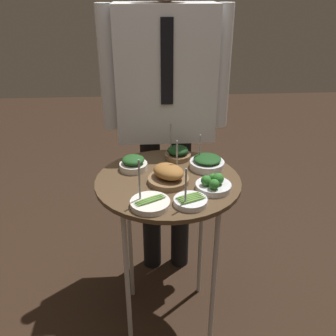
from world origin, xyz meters
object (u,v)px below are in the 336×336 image
Objects in this scene: bowl_asparagus_far_rim at (190,201)px; bowl_broccoli_front_left at (213,184)px; bowl_roast_back_left at (169,175)px; bowl_asparagus_front_center at (150,203)px; bowl_spinach_back_right at (133,164)px; waiter_figure at (165,90)px; serving_cart at (168,195)px; bowl_spinach_center at (178,153)px; bowl_spinach_mid_left at (207,163)px.

bowl_broccoli_front_left is at bearing 44.04° from bowl_asparagus_far_rim.
bowl_roast_back_left is 0.96× the size of bowl_asparagus_front_center.
bowl_broccoli_front_left is at bearing -32.68° from bowl_spinach_back_right.
waiter_figure is (0.09, 0.61, 0.24)m from bowl_asparagus_front_center.
serving_cart is 0.21m from bowl_broccoli_front_left.
bowl_spinach_mid_left is at bearing -41.48° from bowl_spinach_center.
bowl_asparagus_front_center is at bearing -130.82° from bowl_spinach_mid_left.
bowl_roast_back_left is 0.21m from bowl_spinach_mid_left.
bowl_spinach_mid_left reaches higher than serving_cart.
bowl_asparagus_far_rim is 0.30m from bowl_spinach_mid_left.
bowl_spinach_mid_left reaches higher than bowl_broccoli_front_left.
waiter_figure reaches higher than bowl_asparagus_far_rim.
bowl_asparagus_front_center is 0.66m from waiter_figure.
bowl_spinach_mid_left is at bearing 49.18° from bowl_asparagus_front_center.
bowl_asparagus_far_rim is at bearing 1.37° from bowl_asparagus_front_center.
bowl_asparagus_front_center is 0.26m from bowl_broccoli_front_left.
bowl_spinach_back_right is 0.36m from bowl_broccoli_front_left.
serving_cart is 4.51× the size of bowl_asparagus_front_center.
serving_cart is at bearing -106.19° from bowl_spinach_center.
bowl_asparagus_front_center is (0.06, -0.29, -0.01)m from bowl_spinach_back_right.
bowl_broccoli_front_left is at bearing 22.22° from bowl_asparagus_front_center.
bowl_broccoli_front_left is at bearing -30.27° from serving_cart.
bowl_spinach_center is at bearing 71.13° from bowl_asparagus_front_center.
bowl_asparagus_far_rim is at bearing -135.96° from bowl_broccoli_front_left.
bowl_asparagus_far_rim is 0.09× the size of waiter_figure.
serving_cart is 4.83× the size of bowl_spinach_center.
waiter_figure is (-0.15, 0.51, 0.23)m from bowl_broccoli_front_left.
bowl_roast_back_left is 0.49m from waiter_figure.
bowl_spinach_back_right is 0.76× the size of bowl_asparagus_far_rim.
bowl_roast_back_left is 0.19m from bowl_spinach_back_right.
serving_cart is at bearing 92.27° from bowl_roast_back_left.
bowl_roast_back_left reaches higher than bowl_spinach_mid_left.
bowl_spinach_mid_left is at bearing 28.30° from serving_cart.
bowl_spinach_back_right is 0.41m from waiter_figure.
bowl_spinach_center reaches higher than bowl_broccoli_front_left.
bowl_spinach_center reaches higher than bowl_spinach_mid_left.
bowl_asparagus_front_center is (-0.08, -0.17, -0.02)m from bowl_roast_back_left.
waiter_figure is (0.02, 0.44, 0.22)m from bowl_roast_back_left.
bowl_spinach_back_right is at bearing 147.32° from bowl_broccoli_front_left.
bowl_spinach_mid_left is at bearing 88.00° from bowl_broccoli_front_left.
bowl_spinach_center reaches higher than bowl_asparagus_far_rim.
serving_cart is 0.52m from waiter_figure.
bowl_asparagus_front_center is 0.38m from bowl_spinach_mid_left.
bowl_spinach_mid_left is 0.09× the size of waiter_figure.
bowl_asparagus_far_rim is 0.14m from bowl_broccoli_front_left.
bowl_spinach_mid_left is at bearing 69.68° from bowl_asparagus_far_rim.
bowl_asparagus_far_rim is at bearing -110.32° from bowl_spinach_mid_left.
serving_cart is at bearing -92.24° from waiter_figure.
bowl_spinach_center is (0.06, 0.22, -0.01)m from bowl_roast_back_left.
bowl_asparagus_far_rim reaches higher than bowl_broccoli_front_left.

